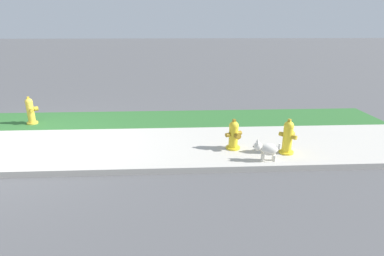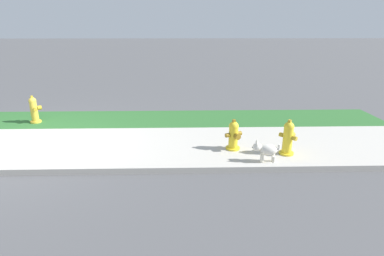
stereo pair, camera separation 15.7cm
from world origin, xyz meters
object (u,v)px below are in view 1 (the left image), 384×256
object	(u,v)px
fire_hydrant_across_street	(31,111)
small_white_dog	(266,149)
fire_hydrant_mid_block	(288,137)
fire_hydrant_far_end	(234,135)

from	to	relation	value
fire_hydrant_across_street	small_white_dog	size ratio (longest dim) A/B	1.45
fire_hydrant_mid_block	fire_hydrant_far_end	bearing A→B (deg)	-147.20
small_white_dog	fire_hydrant_mid_block	bearing A→B (deg)	-134.12
fire_hydrant_far_end	small_white_dog	world-z (taller)	fire_hydrant_far_end
fire_hydrant_across_street	small_white_dog	distance (m)	6.22
fire_hydrant_far_end	fire_hydrant_mid_block	bearing A→B (deg)	142.53
fire_hydrant_mid_block	fire_hydrant_across_street	world-z (taller)	fire_hydrant_across_street
fire_hydrant_mid_block	fire_hydrant_far_end	xyz separation A→B (m)	(-1.06, 0.28, -0.04)
small_white_dog	fire_hydrant_far_end	bearing A→B (deg)	-40.73
fire_hydrant_across_street	small_white_dog	world-z (taller)	fire_hydrant_across_street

